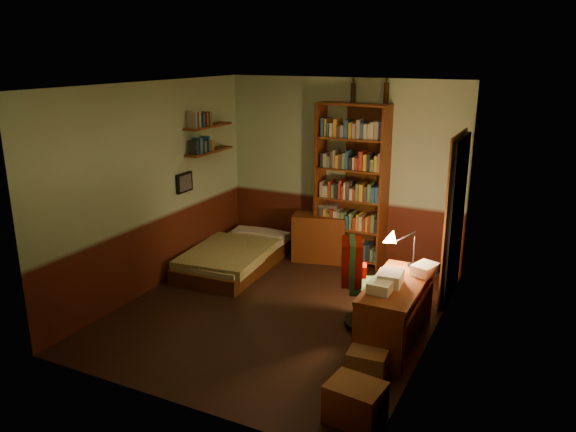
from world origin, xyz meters
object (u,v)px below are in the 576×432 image
at_px(mini_stereo, 328,209).
at_px(desk_lamp, 414,244).
at_px(office_chair, 369,282).
at_px(bed, 235,249).
at_px(cardboard_box_a, 355,402).
at_px(bookshelf, 351,186).
at_px(desk, 395,313).
at_px(dresser, 320,238).
at_px(cardboard_box_b, 368,363).

bearing_deg(mini_stereo, desk_lamp, -55.14).
bearing_deg(office_chair, bed, 137.76).
bearing_deg(mini_stereo, cardboard_box_a, -76.81).
height_order(bookshelf, office_chair, bookshelf).
xyz_separation_m(bookshelf, desk, (1.23, -1.97, -0.80)).
distance_m(dresser, bookshelf, 0.91).
xyz_separation_m(desk_lamp, cardboard_box_b, (-0.08, -1.25, -0.80)).
bearing_deg(bookshelf, desk, -50.84).
bearing_deg(dresser, bookshelf, -2.75).
height_order(bed, bookshelf, bookshelf).
bearing_deg(desk_lamp, bookshelf, 122.20).
bearing_deg(office_chair, bookshelf, 94.90).
bearing_deg(dresser, desk, -62.80).
height_order(dresser, cardboard_box_a, dresser).
height_order(bed, dresser, dresser).
distance_m(desk, desk_lamp, 0.80).
xyz_separation_m(desk_lamp, cardboard_box_a, (0.04, -1.95, -0.76)).
bearing_deg(desk_lamp, dresser, 132.21).
height_order(cardboard_box_a, cardboard_box_b, cardboard_box_a).
bearing_deg(cardboard_box_a, dresser, 117.64).
bearing_deg(bed, desk_lamp, -14.50).
height_order(bed, mini_stereo, mini_stereo).
bearing_deg(bookshelf, office_chair, -56.27).
height_order(dresser, desk_lamp, desk_lamp).
height_order(desk, office_chair, office_chair).
distance_m(bed, office_chair, 2.41).
relative_size(bed, desk, 1.44).
relative_size(bookshelf, office_chair, 2.19).
distance_m(desk_lamp, cardboard_box_b, 1.49).
relative_size(cardboard_box_a, cardboard_box_b, 1.25).
xyz_separation_m(bookshelf, office_chair, (0.86, -1.72, -0.62)).
xyz_separation_m(mini_stereo, office_chair, (1.21, -1.76, -0.24)).
bearing_deg(desk, bookshelf, 121.46).
bearing_deg(bookshelf, desk_lamp, -41.58).
bearing_deg(mini_stereo, desk, -64.42).
distance_m(mini_stereo, bookshelf, 0.52).
bearing_deg(dresser, cardboard_box_a, -76.42).
xyz_separation_m(desk, cardboard_box_a, (0.08, -1.42, -0.17)).
xyz_separation_m(bed, dresser, (0.96, 0.79, 0.07)).
distance_m(bookshelf, cardboard_box_a, 3.75).
bearing_deg(cardboard_box_b, dresser, 121.61).
bearing_deg(desk_lamp, office_chair, -153.39).
bearing_deg(mini_stereo, cardboard_box_b, -73.33).
relative_size(mini_stereo, desk, 0.22).
relative_size(desk, cardboard_box_a, 2.79).
relative_size(mini_stereo, desk_lamp, 0.53).
xyz_separation_m(mini_stereo, cardboard_box_b, (1.53, -2.73, -0.63)).
bearing_deg(desk, dresser, 130.78).
bearing_deg(dresser, office_chair, -65.96).
xyz_separation_m(dresser, mini_stereo, (0.07, 0.12, 0.41)).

